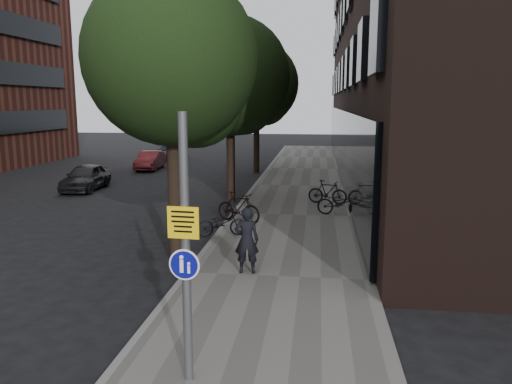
% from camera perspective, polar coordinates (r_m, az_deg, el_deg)
% --- Properties ---
extents(ground, '(120.00, 120.00, 0.00)m').
position_cam_1_polar(ground, '(9.13, -0.76, -17.26)').
color(ground, black).
rests_on(ground, ground).
extents(sidewalk, '(4.50, 60.00, 0.12)m').
position_cam_1_polar(sidewalk, '(18.52, 4.25, -2.79)').
color(sidewalk, '#64615C').
rests_on(sidewalk, ground).
extents(curb_edge, '(0.15, 60.00, 0.13)m').
position_cam_1_polar(curb_edge, '(18.76, -2.64, -2.58)').
color(curb_edge, slate).
rests_on(curb_edge, ground).
extents(building_right_dark_brick, '(12.00, 40.00, 18.00)m').
position_cam_1_polar(building_right_dark_brick, '(31.29, 21.82, 18.30)').
color(building_right_dark_brick, black).
rests_on(building_right_dark_brick, ground).
extents(street_tree_near, '(4.40, 4.40, 7.50)m').
position_cam_1_polar(street_tree_near, '(13.21, -9.20, 13.97)').
color(street_tree_near, black).
rests_on(street_tree_near, ground).
extents(street_tree_mid, '(5.00, 5.00, 7.80)m').
position_cam_1_polar(street_tree_mid, '(21.50, -2.73, 12.59)').
color(street_tree_mid, black).
rests_on(street_tree_mid, ground).
extents(street_tree_far, '(5.00, 5.00, 7.80)m').
position_cam_1_polar(street_tree_far, '(30.40, 0.23, 11.89)').
color(street_tree_far, black).
rests_on(street_tree_far, ground).
extents(signpost, '(0.46, 0.13, 3.97)m').
position_cam_1_polar(signpost, '(7.27, -8.03, -6.58)').
color(signpost, '#595B5E').
rests_on(signpost, sidewalk).
extents(pedestrian, '(0.62, 0.44, 1.63)m').
position_cam_1_polar(pedestrian, '(12.08, -1.07, -5.53)').
color(pedestrian, black).
rests_on(pedestrian, sidewalk).
extents(parked_bike_facade_near, '(1.85, 0.94, 0.93)m').
position_cam_1_polar(parked_bike_facade_near, '(18.53, 9.70, -1.24)').
color(parked_bike_facade_near, black).
rests_on(parked_bike_facade_near, sidewalk).
extents(parked_bike_facade_far, '(1.68, 0.85, 0.97)m').
position_cam_1_polar(parked_bike_facade_far, '(20.57, 8.18, -0.01)').
color(parked_bike_facade_far, black).
rests_on(parked_bike_facade_far, sidewalk).
extents(parked_bike_curb_near, '(1.67, 1.02, 0.83)m').
position_cam_1_polar(parked_bike_curb_near, '(15.49, -3.96, -3.56)').
color(parked_bike_curb_near, black).
rests_on(parked_bike_curb_near, sidewalk).
extents(parked_bike_curb_far, '(1.80, 1.26, 1.06)m').
position_cam_1_polar(parked_bike_curb_far, '(17.19, -2.02, -1.76)').
color(parked_bike_curb_far, black).
rests_on(parked_bike_curb_far, sidewalk).
extents(parked_car_near, '(1.74, 3.81, 1.27)m').
position_cam_1_polar(parked_car_near, '(25.65, -18.89, 1.63)').
color(parked_car_near, black).
rests_on(parked_car_near, ground).
extents(parked_car_mid, '(1.48, 3.61, 1.16)m').
position_cam_1_polar(parked_car_mid, '(32.42, -12.00, 3.54)').
color(parked_car_mid, maroon).
rests_on(parked_car_mid, ground).
extents(parked_car_far, '(1.65, 3.91, 1.13)m').
position_cam_1_polar(parked_car_far, '(38.06, -9.89, 4.54)').
color(parked_car_far, black).
rests_on(parked_car_far, ground).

